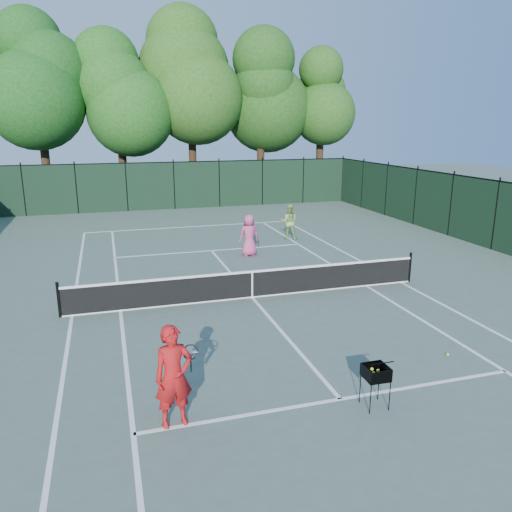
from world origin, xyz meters
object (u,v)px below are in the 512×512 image
object	(u,v)px
player_pink	(249,235)
ball_hopper	(376,373)
player_green	(289,222)
loose_ball_near_cart	(448,354)
loose_ball_midcourt	(363,365)
coach	(174,377)

from	to	relation	value
player_pink	ball_hopper	xyz separation A→B (m)	(-0.85, -11.94, -0.15)
player_pink	player_green	world-z (taller)	player_pink
loose_ball_near_cart	loose_ball_midcourt	size ratio (longest dim) A/B	1.00
coach	player_pink	xyz separation A→B (m)	(4.70, 11.42, -0.10)
player_green	coach	bearing A→B (deg)	84.86
coach	ball_hopper	size ratio (longest dim) A/B	2.24
coach	loose_ball_near_cart	xyz separation A→B (m)	(6.69, 0.94, -0.95)
player_green	ball_hopper	xyz separation A→B (m)	(-3.55, -14.39, -0.12)
coach	player_green	size ratio (longest dim) A/B	1.15
player_pink	ball_hopper	distance (m)	11.98
player_green	ball_hopper	distance (m)	14.82
ball_hopper	loose_ball_midcourt	bearing A→B (deg)	71.08
player_pink	loose_ball_near_cart	world-z (taller)	player_pink
ball_hopper	loose_ball_near_cart	world-z (taller)	ball_hopper
player_pink	loose_ball_midcourt	distance (m)	10.43
player_pink	player_green	bearing A→B (deg)	-145.83
player_pink	ball_hopper	size ratio (longest dim) A/B	2.02
coach	player_green	world-z (taller)	coach
player_pink	loose_ball_near_cart	size ratio (longest dim) A/B	26.01
player_green	loose_ball_near_cart	distance (m)	12.97
player_pink	player_green	distance (m)	3.64
player_green	loose_ball_midcourt	distance (m)	13.19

